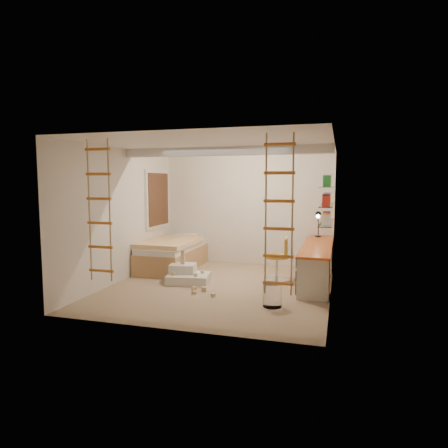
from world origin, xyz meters
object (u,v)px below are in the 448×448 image
(desk, at_px, (317,262))
(play_platform, at_px, (187,276))
(swivel_chair, at_px, (278,266))
(bed, at_px, (173,254))

(desk, xyz_separation_m, play_platform, (-2.42, -0.73, -0.27))
(play_platform, bearing_deg, desk, 16.78)
(swivel_chair, relative_size, play_platform, 0.98)
(desk, distance_m, bed, 3.22)
(bed, bearing_deg, desk, -6.49)
(desk, height_order, swivel_chair, swivel_chair)
(bed, height_order, swivel_chair, swivel_chair)
(swivel_chair, height_order, play_platform, swivel_chair)
(desk, distance_m, swivel_chair, 0.76)
(bed, xyz_separation_m, swivel_chair, (2.46, -0.52, -0.01))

